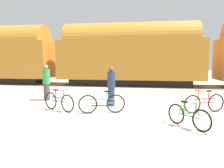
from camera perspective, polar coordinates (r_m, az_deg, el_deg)
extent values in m
plane|color=#B2A893|center=(7.66, -2.00, -9.44)|extent=(80.00, 80.00, 0.00)
cube|color=black|center=(18.17, 4.54, 0.53)|extent=(9.72, 2.26, 0.55)
cube|color=#C67F28|center=(18.08, 4.59, 6.33)|extent=(11.57, 3.02, 3.13)
cylinder|color=#C67F28|center=(18.15, 4.64, 11.27)|extent=(10.65, 2.87, 2.87)
cube|color=#4C4238|center=(17.49, 4.35, -0.57)|extent=(48.82, 0.07, 0.01)
cube|color=#4C4238|center=(18.91, 4.71, -0.07)|extent=(48.82, 0.07, 0.01)
torus|color=black|center=(9.10, 20.27, -4.96)|extent=(0.69, 0.33, 0.73)
torus|color=black|center=(9.73, 25.51, -4.47)|extent=(0.69, 0.33, 0.73)
cylinder|color=#A31E23|center=(9.37, 23.02, -3.59)|extent=(0.88, 0.40, 0.04)
cylinder|color=#A31E23|center=(9.40, 22.99, -4.51)|extent=(0.80, 0.37, 0.04)
cylinder|color=#A31E23|center=(9.46, 23.97, -2.61)|extent=(0.04, 0.04, 0.31)
cube|color=black|center=(9.44, 24.01, -1.69)|extent=(0.22, 0.15, 0.05)
cylinder|color=#A31E23|center=(9.17, 21.60, -2.66)|extent=(0.04, 0.04, 0.34)
cylinder|color=#A31E23|center=(9.15, 21.64, -1.61)|extent=(0.21, 0.44, 0.03)
torus|color=black|center=(8.54, -6.33, -5.30)|extent=(0.72, 0.25, 0.73)
torus|color=black|center=(8.62, 0.98, -5.15)|extent=(0.72, 0.25, 0.73)
cylinder|color=teal|center=(8.53, -2.66, -3.99)|extent=(0.93, 0.30, 0.04)
cylinder|color=teal|center=(8.56, -2.66, -5.01)|extent=(0.85, 0.28, 0.04)
cylinder|color=teal|center=(8.52, -1.38, -2.95)|extent=(0.04, 0.04, 0.31)
cube|color=black|center=(8.50, -1.38, -1.92)|extent=(0.21, 0.13, 0.05)
cylinder|color=teal|center=(8.48, -4.70, -2.89)|extent=(0.04, 0.04, 0.34)
cylinder|color=teal|center=(8.46, -4.71, -1.75)|extent=(0.16, 0.45, 0.03)
torus|color=black|center=(8.87, -11.56, -4.99)|extent=(0.67, 0.37, 0.72)
torus|color=black|center=(9.63, -15.70, -4.22)|extent=(0.67, 0.37, 0.72)
cylinder|color=#3351B7|center=(9.21, -13.74, -3.46)|extent=(0.82, 0.43, 0.04)
cylinder|color=#3351B7|center=(9.24, -13.72, -4.39)|extent=(0.74, 0.39, 0.04)
cylinder|color=#3351B7|center=(9.32, -14.48, -2.43)|extent=(0.04, 0.04, 0.30)
cube|color=black|center=(9.30, -14.51, -1.50)|extent=(0.21, 0.16, 0.05)
cylinder|color=#3351B7|center=(8.98, -12.60, -2.60)|extent=(0.04, 0.04, 0.34)
cylinder|color=#3351B7|center=(8.95, -12.63, -1.53)|extent=(0.23, 0.43, 0.03)
torus|color=black|center=(6.88, 22.40, -8.84)|extent=(0.47, 0.54, 0.66)
torus|color=black|center=(7.47, 16.39, -7.46)|extent=(0.47, 0.54, 0.66)
cylinder|color=#338C38|center=(7.13, 19.32, -6.82)|extent=(0.58, 0.67, 0.04)
cylinder|color=#338C38|center=(7.16, 19.28, -7.89)|extent=(0.53, 0.61, 0.04)
cylinder|color=#338C38|center=(7.20, 18.32, -5.52)|extent=(0.04, 0.04, 0.28)
cube|color=black|center=(7.18, 18.35, -4.44)|extent=(0.19, 0.20, 0.05)
cylinder|color=#338C38|center=(6.94, 21.06, -5.94)|extent=(0.04, 0.04, 0.31)
cylinder|color=#338C38|center=(6.91, 21.11, -4.69)|extent=(0.37, 0.32, 0.03)
cylinder|color=#514C47|center=(11.82, -16.66, -2.04)|extent=(0.32, 0.32, 0.85)
cylinder|color=green|center=(11.74, -16.79, 1.88)|extent=(0.37, 0.37, 0.77)
sphere|color=tan|center=(11.71, -16.86, 4.30)|extent=(0.22, 0.22, 0.22)
cylinder|color=#283351|center=(9.92, -0.19, -3.40)|extent=(0.30, 0.30, 0.82)
cylinder|color=navy|center=(9.82, -0.19, 1.12)|extent=(0.35, 0.35, 0.75)
sphere|color=brown|center=(9.79, -0.19, 3.95)|extent=(0.22, 0.22, 0.22)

